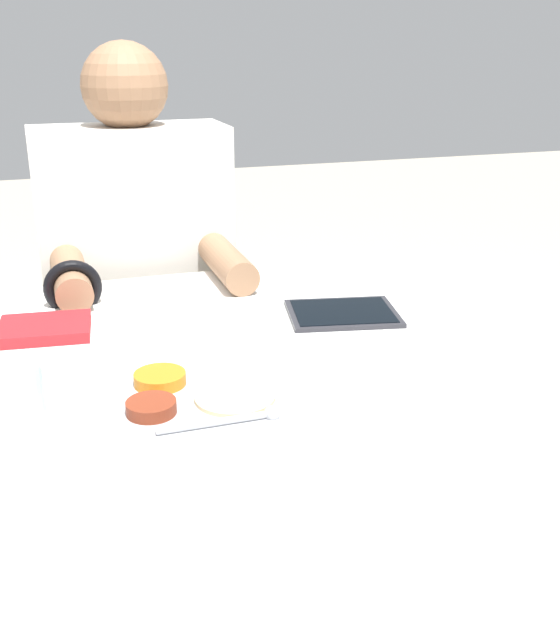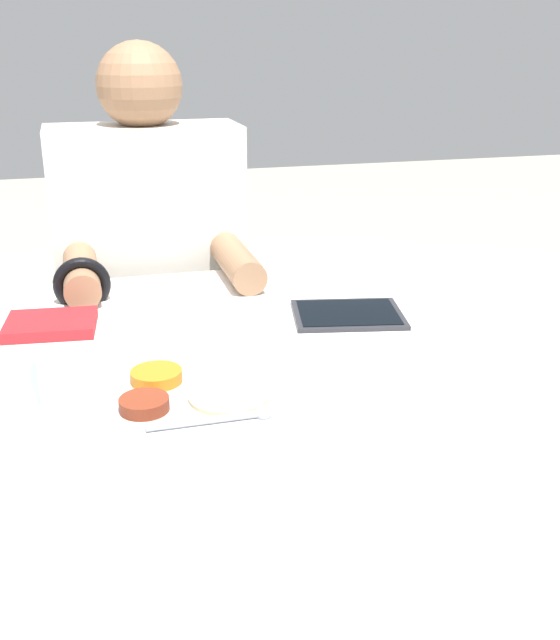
# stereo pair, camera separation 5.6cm
# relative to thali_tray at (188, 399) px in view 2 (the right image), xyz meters

# --- Properties ---
(dining_table) EXTENTS (1.28, 0.91, 0.71)m
(dining_table) POSITION_rel_thali_tray_xyz_m (0.10, 0.17, -0.36)
(dining_table) COLOR silver
(dining_table) RESTS_ON ground_plane
(thali_tray) EXTENTS (0.29, 0.29, 0.03)m
(thali_tray) POSITION_rel_thali_tray_xyz_m (0.00, 0.00, 0.00)
(thali_tray) COLOR #B7BABF
(thali_tray) RESTS_ON dining_table
(red_notebook) EXTENTS (0.17, 0.14, 0.02)m
(red_notebook) POSITION_rel_thali_tray_xyz_m (-0.19, 0.35, 0.00)
(red_notebook) COLOR silver
(red_notebook) RESTS_ON dining_table
(tablet_device) EXTENTS (0.23, 0.19, 0.01)m
(tablet_device) POSITION_rel_thali_tray_xyz_m (0.34, 0.27, -0.00)
(tablet_device) COLOR #28282D
(tablet_device) RESTS_ON dining_table
(person_diner) EXTENTS (0.43, 0.46, 1.19)m
(person_diner) POSITION_rel_thali_tray_xyz_m (0.03, 0.78, -0.16)
(person_diner) COLOR black
(person_diner) RESTS_ON ground_plane
(drinking_glass) EXTENTS (0.07, 0.07, 0.09)m
(drinking_glass) POSITION_rel_thali_tray_xyz_m (-0.23, 0.01, 0.04)
(drinking_glass) COLOR silver
(drinking_glass) RESTS_ON dining_table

